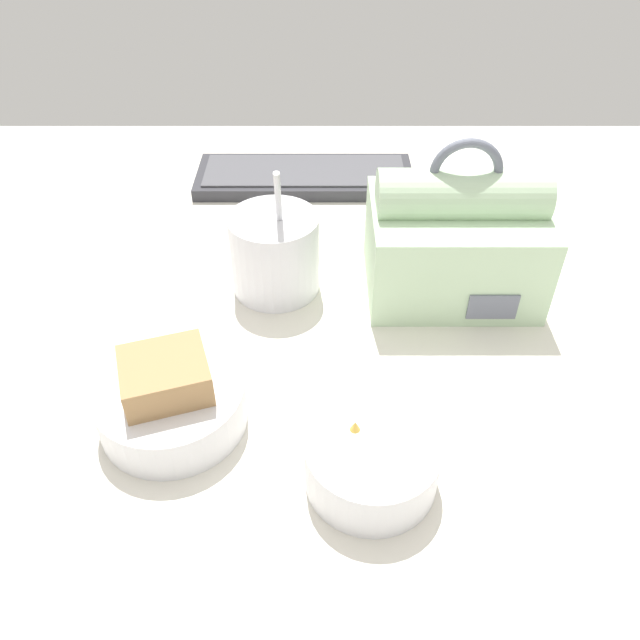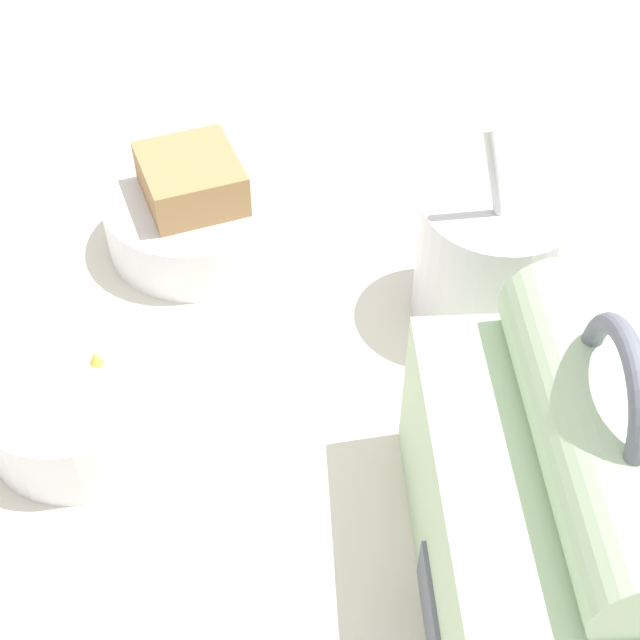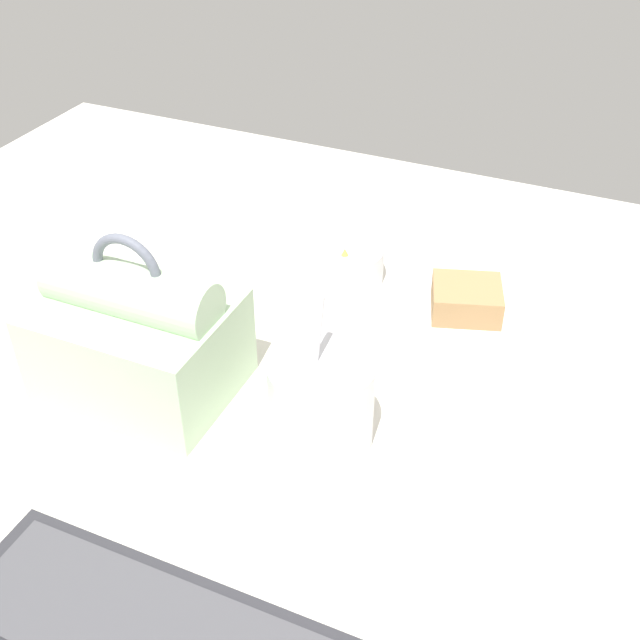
{
  "view_description": "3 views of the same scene",
  "coord_description": "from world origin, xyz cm",
  "px_view_note": "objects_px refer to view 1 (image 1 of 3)",
  "views": [
    {
      "loc": [
        -2.02,
        -50.34,
        47.62
      ],
      "look_at": [
        -1.83,
        -3.15,
        7.0
      ],
      "focal_mm": 35.0,
      "sensor_mm": 36.0,
      "label": 1
    },
    {
      "loc": [
        37.58,
        -5.18,
        47.46
      ],
      "look_at": [
        -1.83,
        -3.15,
        7.0
      ],
      "focal_mm": 50.0,
      "sensor_mm": 36.0,
      "label": 2
    },
    {
      "loc": [
        -30.14,
        61.16,
        58.7
      ],
      "look_at": [
        -1.83,
        -3.15,
        7.0
      ],
      "focal_mm": 45.0,
      "sensor_mm": 36.0,
      "label": 3
    }
  ],
  "objects_px": {
    "keyboard": "(303,176)",
    "bento_bowl_sandwich": "(169,400)",
    "soup_cup": "(273,252)",
    "lunch_bag": "(453,239)",
    "bento_bowl_snacks": "(370,461)"
  },
  "relations": [
    {
      "from": "keyboard",
      "to": "bento_bowl_sandwich",
      "type": "bearing_deg",
      "value": -103.79
    },
    {
      "from": "bento_bowl_sandwich",
      "to": "soup_cup",
      "type": "bearing_deg",
      "value": 67.7
    },
    {
      "from": "lunch_bag",
      "to": "bento_bowl_sandwich",
      "type": "relative_size",
      "value": 1.41
    },
    {
      "from": "lunch_bag",
      "to": "bento_bowl_snacks",
      "type": "relative_size",
      "value": 1.7
    },
    {
      "from": "lunch_bag",
      "to": "soup_cup",
      "type": "relative_size",
      "value": 1.21
    },
    {
      "from": "soup_cup",
      "to": "bento_bowl_snacks",
      "type": "xyz_separation_m",
      "value": [
        0.09,
        -0.27,
        -0.02
      ]
    },
    {
      "from": "lunch_bag",
      "to": "bento_bowl_snacks",
      "type": "height_order",
      "value": "lunch_bag"
    },
    {
      "from": "soup_cup",
      "to": "bento_bowl_sandwich",
      "type": "xyz_separation_m",
      "value": [
        -0.08,
        -0.21,
        -0.02
      ]
    },
    {
      "from": "soup_cup",
      "to": "bento_bowl_sandwich",
      "type": "distance_m",
      "value": 0.22
    },
    {
      "from": "keyboard",
      "to": "bento_bowl_snacks",
      "type": "distance_m",
      "value": 0.53
    },
    {
      "from": "lunch_bag",
      "to": "soup_cup",
      "type": "distance_m",
      "value": 0.21
    },
    {
      "from": "bento_bowl_sandwich",
      "to": "bento_bowl_snacks",
      "type": "relative_size",
      "value": 1.21
    },
    {
      "from": "bento_bowl_sandwich",
      "to": "keyboard",
      "type": "bearing_deg",
      "value": 76.21
    },
    {
      "from": "soup_cup",
      "to": "bento_bowl_sandwich",
      "type": "height_order",
      "value": "soup_cup"
    },
    {
      "from": "soup_cup",
      "to": "bento_bowl_snacks",
      "type": "bearing_deg",
      "value": -70.82
    }
  ]
}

